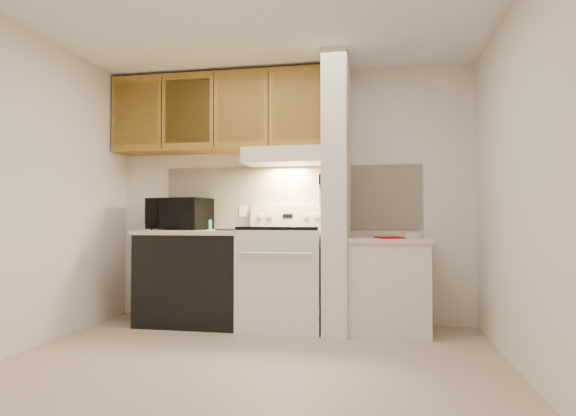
# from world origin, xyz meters

# --- Properties ---
(floor) EXTENTS (3.60, 3.60, 0.00)m
(floor) POSITION_xyz_m (0.00, 0.00, 0.00)
(floor) COLOR #C1A98F
(floor) RESTS_ON ground
(ceiling) EXTENTS (3.60, 3.60, 0.00)m
(ceiling) POSITION_xyz_m (0.00, 0.00, 2.50)
(ceiling) COLOR white
(ceiling) RESTS_ON wall_back
(wall_back) EXTENTS (3.60, 2.50, 0.02)m
(wall_back) POSITION_xyz_m (0.00, 1.50, 1.25)
(wall_back) COLOR silver
(wall_back) RESTS_ON floor
(wall_left) EXTENTS (0.02, 3.00, 2.50)m
(wall_left) POSITION_xyz_m (-1.80, 0.00, 1.25)
(wall_left) COLOR silver
(wall_left) RESTS_ON floor
(wall_right) EXTENTS (0.02, 3.00, 2.50)m
(wall_right) POSITION_xyz_m (1.80, 0.00, 1.25)
(wall_right) COLOR silver
(wall_right) RESTS_ON floor
(backsplash) EXTENTS (2.60, 0.02, 0.63)m
(backsplash) POSITION_xyz_m (0.00, 1.49, 1.24)
(backsplash) COLOR white
(backsplash) RESTS_ON wall_back
(range_body) EXTENTS (0.76, 0.65, 0.92)m
(range_body) POSITION_xyz_m (0.00, 1.16, 0.46)
(range_body) COLOR silver
(range_body) RESTS_ON floor
(oven_window) EXTENTS (0.50, 0.01, 0.30)m
(oven_window) POSITION_xyz_m (0.00, 0.84, 0.50)
(oven_window) COLOR black
(oven_window) RESTS_ON range_body
(oven_handle) EXTENTS (0.65, 0.02, 0.02)m
(oven_handle) POSITION_xyz_m (0.00, 0.80, 0.72)
(oven_handle) COLOR silver
(oven_handle) RESTS_ON range_body
(cooktop) EXTENTS (0.74, 0.64, 0.03)m
(cooktop) POSITION_xyz_m (0.00, 1.16, 0.94)
(cooktop) COLOR black
(cooktop) RESTS_ON range_body
(range_backguard) EXTENTS (0.76, 0.08, 0.20)m
(range_backguard) POSITION_xyz_m (0.00, 1.44, 1.05)
(range_backguard) COLOR silver
(range_backguard) RESTS_ON range_body
(range_display) EXTENTS (0.10, 0.01, 0.04)m
(range_display) POSITION_xyz_m (0.00, 1.40, 1.05)
(range_display) COLOR black
(range_display) RESTS_ON range_backguard
(range_knob_left_outer) EXTENTS (0.05, 0.02, 0.05)m
(range_knob_left_outer) POSITION_xyz_m (-0.28, 1.40, 1.05)
(range_knob_left_outer) COLOR silver
(range_knob_left_outer) RESTS_ON range_backguard
(range_knob_left_inner) EXTENTS (0.05, 0.02, 0.05)m
(range_knob_left_inner) POSITION_xyz_m (-0.18, 1.40, 1.05)
(range_knob_left_inner) COLOR silver
(range_knob_left_inner) RESTS_ON range_backguard
(range_knob_right_inner) EXTENTS (0.05, 0.02, 0.05)m
(range_knob_right_inner) POSITION_xyz_m (0.18, 1.40, 1.05)
(range_knob_right_inner) COLOR silver
(range_knob_right_inner) RESTS_ON range_backguard
(range_knob_right_outer) EXTENTS (0.05, 0.02, 0.05)m
(range_knob_right_outer) POSITION_xyz_m (0.28, 1.40, 1.05)
(range_knob_right_outer) COLOR silver
(range_knob_right_outer) RESTS_ON range_backguard
(dishwasher_front) EXTENTS (1.00, 0.63, 0.87)m
(dishwasher_front) POSITION_xyz_m (-0.88, 1.17, 0.43)
(dishwasher_front) COLOR black
(dishwasher_front) RESTS_ON floor
(left_countertop) EXTENTS (1.04, 0.67, 0.04)m
(left_countertop) POSITION_xyz_m (-0.88, 1.17, 0.89)
(left_countertop) COLOR beige
(left_countertop) RESTS_ON dishwasher_front
(spoon_rest) EXTENTS (0.23, 0.11, 0.01)m
(spoon_rest) POSITION_xyz_m (-0.48, 0.97, 0.92)
(spoon_rest) COLOR black
(spoon_rest) RESTS_ON left_countertop
(teal_jar) EXTENTS (0.11, 0.11, 0.10)m
(teal_jar) POSITION_xyz_m (-0.83, 1.38, 0.96)
(teal_jar) COLOR #296B63
(teal_jar) RESTS_ON left_countertop
(outlet) EXTENTS (0.08, 0.01, 0.12)m
(outlet) POSITION_xyz_m (-0.48, 1.48, 1.10)
(outlet) COLOR beige
(outlet) RESTS_ON backsplash
(microwave) EXTENTS (0.63, 0.47, 0.32)m
(microwave) POSITION_xyz_m (-1.10, 1.31, 1.07)
(microwave) COLOR black
(microwave) RESTS_ON left_countertop
(partition_pillar) EXTENTS (0.22, 0.70, 2.50)m
(partition_pillar) POSITION_xyz_m (0.51, 1.15, 1.25)
(partition_pillar) COLOR silver
(partition_pillar) RESTS_ON floor
(pillar_trim) EXTENTS (0.01, 0.70, 0.04)m
(pillar_trim) POSITION_xyz_m (0.39, 1.15, 1.30)
(pillar_trim) COLOR olive
(pillar_trim) RESTS_ON partition_pillar
(knife_strip) EXTENTS (0.02, 0.42, 0.04)m
(knife_strip) POSITION_xyz_m (0.39, 1.10, 1.32)
(knife_strip) COLOR black
(knife_strip) RESTS_ON partition_pillar
(knife_blade_a) EXTENTS (0.01, 0.03, 0.16)m
(knife_blade_a) POSITION_xyz_m (0.38, 0.94, 1.22)
(knife_blade_a) COLOR silver
(knife_blade_a) RESTS_ON knife_strip
(knife_handle_a) EXTENTS (0.02, 0.02, 0.10)m
(knife_handle_a) POSITION_xyz_m (0.38, 0.94, 1.37)
(knife_handle_a) COLOR black
(knife_handle_a) RESTS_ON knife_strip
(knife_blade_b) EXTENTS (0.01, 0.04, 0.18)m
(knife_blade_b) POSITION_xyz_m (0.38, 1.01, 1.21)
(knife_blade_b) COLOR silver
(knife_blade_b) RESTS_ON knife_strip
(knife_handle_b) EXTENTS (0.02, 0.02, 0.10)m
(knife_handle_b) POSITION_xyz_m (0.38, 1.01, 1.37)
(knife_handle_b) COLOR black
(knife_handle_b) RESTS_ON knife_strip
(knife_blade_c) EXTENTS (0.01, 0.04, 0.20)m
(knife_blade_c) POSITION_xyz_m (0.38, 1.11, 1.20)
(knife_blade_c) COLOR silver
(knife_blade_c) RESTS_ON knife_strip
(knife_handle_c) EXTENTS (0.02, 0.02, 0.10)m
(knife_handle_c) POSITION_xyz_m (0.38, 1.09, 1.37)
(knife_handle_c) COLOR black
(knife_handle_c) RESTS_ON knife_strip
(knife_blade_d) EXTENTS (0.01, 0.04, 0.16)m
(knife_blade_d) POSITION_xyz_m (0.38, 1.18, 1.22)
(knife_blade_d) COLOR silver
(knife_blade_d) RESTS_ON knife_strip
(knife_handle_d) EXTENTS (0.02, 0.02, 0.10)m
(knife_handle_d) POSITION_xyz_m (0.38, 1.18, 1.37)
(knife_handle_d) COLOR black
(knife_handle_d) RESTS_ON knife_strip
(knife_blade_e) EXTENTS (0.01, 0.04, 0.18)m
(knife_blade_e) POSITION_xyz_m (0.38, 1.26, 1.21)
(knife_blade_e) COLOR silver
(knife_blade_e) RESTS_ON knife_strip
(knife_handle_e) EXTENTS (0.02, 0.02, 0.10)m
(knife_handle_e) POSITION_xyz_m (0.38, 1.27, 1.37)
(knife_handle_e) COLOR black
(knife_handle_e) RESTS_ON knife_strip
(oven_mitt) EXTENTS (0.03, 0.10, 0.23)m
(oven_mitt) POSITION_xyz_m (0.38, 1.32, 1.15)
(oven_mitt) COLOR gray
(oven_mitt) RESTS_ON partition_pillar
(right_cab_base) EXTENTS (0.70, 0.60, 0.81)m
(right_cab_base) POSITION_xyz_m (0.97, 1.15, 0.40)
(right_cab_base) COLOR beige
(right_cab_base) RESTS_ON floor
(right_countertop) EXTENTS (0.74, 0.64, 0.04)m
(right_countertop) POSITION_xyz_m (0.97, 1.15, 0.83)
(right_countertop) COLOR beige
(right_countertop) RESTS_ON right_cab_base
(red_folder) EXTENTS (0.27, 0.33, 0.01)m
(red_folder) POSITION_xyz_m (0.98, 1.02, 0.85)
(red_folder) COLOR #950208
(red_folder) RESTS_ON right_countertop
(white_box) EXTENTS (0.14, 0.10, 0.04)m
(white_box) POSITION_xyz_m (1.19, 1.33, 0.87)
(white_box) COLOR white
(white_box) RESTS_ON right_countertop
(range_hood) EXTENTS (0.78, 0.44, 0.15)m
(range_hood) POSITION_xyz_m (0.00, 1.28, 1.62)
(range_hood) COLOR beige
(range_hood) RESTS_ON upper_cabinets
(hood_lip) EXTENTS (0.78, 0.04, 0.06)m
(hood_lip) POSITION_xyz_m (0.00, 1.07, 1.58)
(hood_lip) COLOR beige
(hood_lip) RESTS_ON range_hood
(upper_cabinets) EXTENTS (2.18, 0.33, 0.77)m
(upper_cabinets) POSITION_xyz_m (-0.69, 1.32, 2.08)
(upper_cabinets) COLOR olive
(upper_cabinets) RESTS_ON wall_back
(cab_door_a) EXTENTS (0.46, 0.01, 0.63)m
(cab_door_a) POSITION_xyz_m (-1.51, 1.17, 2.08)
(cab_door_a) COLOR olive
(cab_door_a) RESTS_ON upper_cabinets
(cab_gap_a) EXTENTS (0.01, 0.01, 0.73)m
(cab_gap_a) POSITION_xyz_m (-1.23, 1.16, 2.08)
(cab_gap_a) COLOR black
(cab_gap_a) RESTS_ON upper_cabinets
(cab_door_b) EXTENTS (0.46, 0.01, 0.63)m
(cab_door_b) POSITION_xyz_m (-0.96, 1.17, 2.08)
(cab_door_b) COLOR olive
(cab_door_b) RESTS_ON upper_cabinets
(cab_gap_b) EXTENTS (0.01, 0.01, 0.73)m
(cab_gap_b) POSITION_xyz_m (-0.69, 1.16, 2.08)
(cab_gap_b) COLOR black
(cab_gap_b) RESTS_ON upper_cabinets
(cab_door_c) EXTENTS (0.46, 0.01, 0.63)m
(cab_door_c) POSITION_xyz_m (-0.42, 1.17, 2.08)
(cab_door_c) COLOR olive
(cab_door_c) RESTS_ON upper_cabinets
(cab_gap_c) EXTENTS (0.01, 0.01, 0.73)m
(cab_gap_c) POSITION_xyz_m (-0.14, 1.16, 2.08)
(cab_gap_c) COLOR black
(cab_gap_c) RESTS_ON upper_cabinets
(cab_door_d) EXTENTS (0.46, 0.01, 0.63)m
(cab_door_d) POSITION_xyz_m (0.13, 1.17, 2.08)
(cab_door_d) COLOR olive
(cab_door_d) RESTS_ON upper_cabinets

